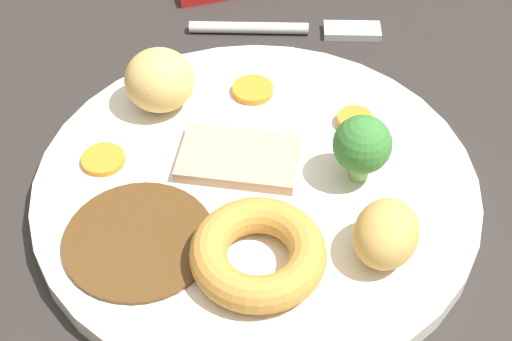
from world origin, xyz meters
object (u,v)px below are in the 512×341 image
Objects in this scene: carrot_coin_back at (253,90)px; carrot_coin_side at (103,159)px; broccoli_floret at (362,145)px; yorkshire_pudding at (258,253)px; roast_potato_left at (386,234)px; fork at (291,29)px; carrot_coin_front at (355,121)px; dinner_plate at (256,189)px; meat_slice_main at (239,158)px; roast_potato_right at (159,80)px.

carrot_coin_back is 11.82cm from carrot_coin_side.
yorkshire_pudding is at bearing -42.92° from broccoli_floret.
carrot_coin_side is at bearing -130.29° from yorkshire_pudding.
roast_potato_left is at bearing 27.42° from carrot_coin_back.
broccoli_floret is at bearing -76.49° from fork.
yorkshire_pudding reaches higher than carrot_coin_front.
roast_potato_left is 23.77cm from fork.
carrot_coin_front is at bearing -177.17° from roast_potato_left.
dinner_plate is 2.28cm from meat_slice_main.
carrot_coin_back and carrot_coin_side have the same top height.
roast_potato_left is at bearing 48.61° from meat_slice_main.
broccoli_floret is (7.04, 12.96, 0.57)cm from roast_potato_right.
roast_potato_right reaches higher than fork.
fork is at bearing -168.49° from broccoli_floret.
roast_potato_left reaches higher than carrot_coin_front.
roast_potato_left reaches higher than dinner_plate.
yorkshire_pudding is 1.68× the size of broccoli_floret.
roast_potato_right is 6.82cm from carrot_coin_side.
meat_slice_main is 0.97× the size of yorkshire_pudding.
carrot_coin_back is 9.52cm from fork.
carrot_coin_back is at bearing -116.06° from carrot_coin_front.
yorkshire_pudding is at bearing -29.72° from carrot_coin_front.
roast_potato_left reaches higher than meat_slice_main.
fork is (-15.82, 4.12, -1.41)cm from meat_slice_main.
carrot_coin_front reaches higher than carrot_coin_side.
yorkshire_pudding is 2.69× the size of carrot_coin_back.
roast_potato_right reaches higher than yorkshire_pudding.
meat_slice_main is at bearing -102.58° from fork.
carrot_coin_back is (-1.15, 6.33, -1.90)cm from roast_potato_right.
roast_potato_left is (5.73, 7.29, 2.45)cm from dinner_plate.
meat_slice_main is at bearing -99.41° from broccoli_floret.
roast_potato_left is at bearing 7.41° from broccoli_floret.
carrot_coin_back is 10.82cm from broccoli_floret.
carrot_coin_side is at bearing -100.65° from dinner_plate.
yorkshire_pudding is 1.64× the size of roast_potato_right.
carrot_coin_front is 0.83× the size of carrot_coin_back.
meat_slice_main is at bearing -7.91° from carrot_coin_back.
carrot_coin_side is 16.59cm from broccoli_floret.
fork is at bearing 160.48° from carrot_coin_back.
yorkshire_pudding is 9.62cm from broccoli_floret.
roast_potato_right is at bearing -137.10° from meat_slice_main.
carrot_coin_back is at bearing 172.09° from meat_slice_main.
broccoli_floret reaches higher than roast_potato_left.
carrot_coin_side reaches higher than dinner_plate.
broccoli_floret is (-0.41, 6.50, 3.41)cm from dinner_plate.
broccoli_floret reaches higher than fork.
dinner_plate reaches higher than fork.
carrot_coin_side is (3.37, -16.60, -0.13)cm from carrot_coin_front.
broccoli_floret is 17.82cm from fork.
meat_slice_main reaches higher than dinner_plate.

